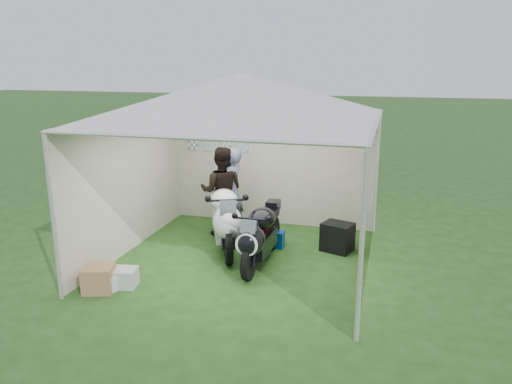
% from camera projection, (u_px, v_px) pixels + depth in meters
% --- Properties ---
extents(ground, '(80.00, 80.00, 0.00)m').
position_uv_depth(ground, '(243.00, 259.00, 8.21)').
color(ground, '#1F4215').
rests_on(ground, ground).
extents(canopy_tent, '(5.66, 5.66, 3.00)m').
position_uv_depth(canopy_tent, '(242.00, 101.00, 7.59)').
color(canopy_tent, silver).
rests_on(canopy_tent, ground).
extents(motorcycle_white, '(1.11, 2.02, 1.06)m').
position_uv_depth(motorcycle_white, '(225.00, 217.00, 8.50)').
color(motorcycle_white, black).
rests_on(motorcycle_white, ground).
extents(motorcycle_black, '(0.44, 1.89, 0.93)m').
position_uv_depth(motorcycle_black, '(259.00, 234.00, 7.85)').
color(motorcycle_black, black).
rests_on(motorcycle_black, ground).
extents(paddock_stand, '(0.38, 0.24, 0.28)m').
position_uv_depth(paddock_stand, '(273.00, 239.00, 8.75)').
color(paddock_stand, blue).
rests_on(paddock_stand, ground).
extents(person_dark_jacket, '(0.90, 0.75, 1.67)m').
position_uv_depth(person_dark_jacket, '(222.00, 192.00, 9.18)').
color(person_dark_jacket, black).
rests_on(person_dark_jacket, ground).
extents(person_blue_jacket, '(0.47, 0.64, 1.64)m').
position_uv_depth(person_blue_jacket, '(232.00, 192.00, 9.24)').
color(person_blue_jacket, slate).
rests_on(person_blue_jacket, ground).
extents(equipment_box, '(0.60, 0.54, 0.49)m').
position_uv_depth(equipment_box, '(337.00, 237.00, 8.53)').
color(equipment_box, black).
rests_on(equipment_box, ground).
extents(crate_0, '(0.45, 0.37, 0.27)m').
position_uv_depth(crate_0, '(123.00, 278.00, 7.20)').
color(crate_0, '#B1B6BA').
rests_on(crate_0, ground).
extents(crate_1, '(0.51, 0.51, 0.37)m').
position_uv_depth(crate_1, '(99.00, 278.00, 7.06)').
color(crate_1, olive).
rests_on(crate_1, ground).
extents(crate_2, '(0.37, 0.34, 0.22)m').
position_uv_depth(crate_2, '(111.00, 281.00, 7.14)').
color(crate_2, silver).
rests_on(crate_2, ground).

